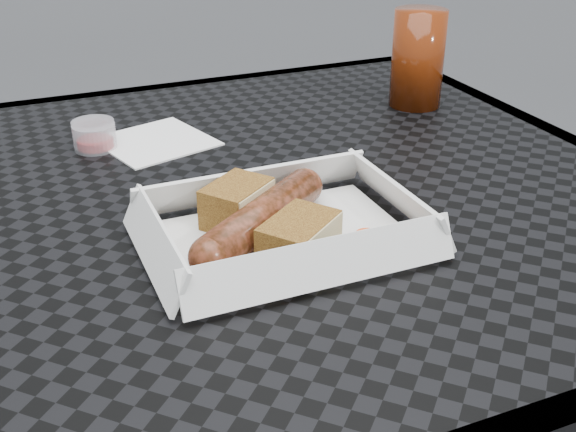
# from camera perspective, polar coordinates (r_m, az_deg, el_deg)

# --- Properties ---
(patio_table) EXTENTS (0.80, 0.80, 0.74)m
(patio_table) POSITION_cam_1_polar(r_m,az_deg,el_deg) (0.80, -1.18, -2.48)
(patio_table) COLOR black
(patio_table) RESTS_ON ground
(food_tray) EXTENTS (0.22, 0.15, 0.00)m
(food_tray) POSITION_cam_1_polar(r_m,az_deg,el_deg) (0.66, -0.34, -1.80)
(food_tray) COLOR white
(food_tray) RESTS_ON patio_table
(bratwurst) EXTENTS (0.16, 0.13, 0.04)m
(bratwurst) POSITION_cam_1_polar(r_m,az_deg,el_deg) (0.65, -2.12, -0.19)
(bratwurst) COLOR maroon
(bratwurst) RESTS_ON food_tray
(bread_near) EXTENTS (0.08, 0.07, 0.04)m
(bread_near) POSITION_cam_1_polar(r_m,az_deg,el_deg) (0.67, -4.06, 0.99)
(bread_near) COLOR brown
(bread_near) RESTS_ON food_tray
(bread_far) EXTENTS (0.08, 0.08, 0.04)m
(bread_far) POSITION_cam_1_polar(r_m,az_deg,el_deg) (0.62, 0.87, -1.78)
(bread_far) COLOR brown
(bread_far) RESTS_ON food_tray
(veg_garnish) EXTENTS (0.03, 0.03, 0.00)m
(veg_garnish) POSITION_cam_1_polar(r_m,az_deg,el_deg) (0.65, 6.13, -2.04)
(veg_garnish) COLOR #F7430A
(veg_garnish) RESTS_ON food_tray
(napkin) EXTENTS (0.15, 0.15, 0.00)m
(napkin) POSITION_cam_1_polar(r_m,az_deg,el_deg) (0.89, -10.42, 5.81)
(napkin) COLOR white
(napkin) RESTS_ON patio_table
(condiment_cup_sauce) EXTENTS (0.05, 0.05, 0.03)m
(condiment_cup_sauce) POSITION_cam_1_polar(r_m,az_deg,el_deg) (0.88, -15.03, 6.07)
(condiment_cup_sauce) COLOR maroon
(condiment_cup_sauce) RESTS_ON patio_table
(condiment_cup_empty) EXTENTS (0.05, 0.05, 0.03)m
(condiment_cup_empty) POSITION_cam_1_polar(r_m,az_deg,el_deg) (0.89, -15.09, 6.34)
(condiment_cup_empty) COLOR silver
(condiment_cup_empty) RESTS_ON patio_table
(drink_glass) EXTENTS (0.07, 0.07, 0.13)m
(drink_glass) POSITION_cam_1_polar(r_m,az_deg,el_deg) (1.00, 10.22, 12.15)
(drink_glass) COLOR #561C07
(drink_glass) RESTS_ON patio_table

